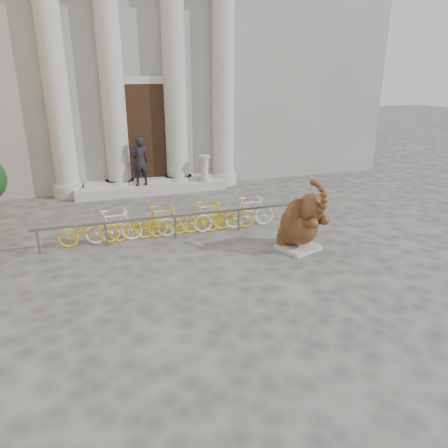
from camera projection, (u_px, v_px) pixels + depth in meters
name	position (u px, v px, depth m)	size (l,w,h in m)	color
ground	(220.00, 305.00, 9.46)	(80.00, 80.00, 0.00)	#474442
classical_building	(126.00, 40.00, 20.75)	(22.00, 10.70, 12.00)	gray
entrance_steps	(151.00, 188.00, 17.80)	(6.00, 1.20, 0.36)	#A8A59E
elephant_statue	(301.00, 224.00, 12.05)	(1.40, 1.65, 2.08)	#A8A59E
bike_rack	(173.00, 220.00, 13.14)	(8.00, 0.53, 1.00)	slate
pedestrian	(140.00, 162.00, 17.12)	(0.70, 0.46, 1.92)	black
balustrade_post	(205.00, 169.00, 17.93)	(0.44, 0.44, 1.07)	#A8A59E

